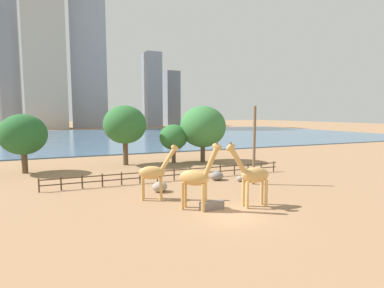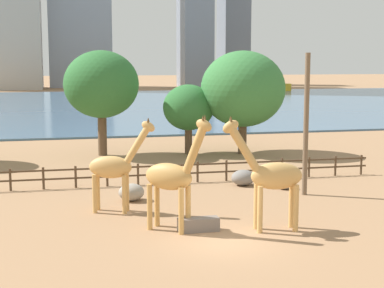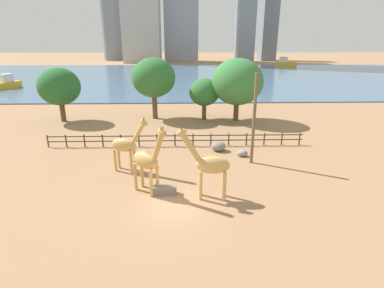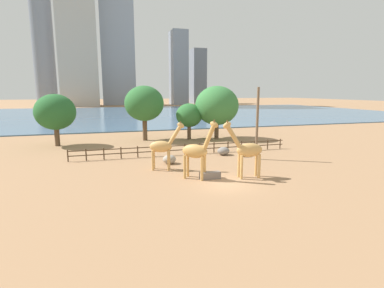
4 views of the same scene
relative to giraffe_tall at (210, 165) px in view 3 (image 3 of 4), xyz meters
name	(u,v)px [view 3 (image 3 of 4)]	position (x,y,z in m)	size (l,w,h in m)	color
ground_plane	(181,75)	(-2.46, 78.79, -2.44)	(400.00, 400.00, 0.00)	#9E7551
harbor_water	(181,76)	(-2.46, 75.79, -2.34)	(180.00, 86.00, 0.20)	#476B8C
giraffe_tall	(210,165)	(0.00, 0.00, 0.00)	(3.69, 1.11, 5.08)	tan
giraffe_companion	(126,145)	(-6.39, 4.71, -0.19)	(3.38, 1.64, 4.69)	tan
giraffe_young	(147,161)	(-4.23, 0.90, -0.02)	(2.90, 2.60, 5.18)	tan
utility_pole	(254,120)	(4.27, 6.17, 1.48)	(0.28, 0.28, 7.84)	brown
boulder_near_fence	(144,156)	(-5.31, 6.87, -1.98)	(1.37, 1.23, 0.92)	gray
boulder_by_pole	(242,153)	(3.77, 7.72, -2.14)	(1.02, 0.79, 0.59)	gray
boulder_small	(218,146)	(1.69, 9.26, -1.96)	(1.43, 1.26, 0.95)	gray
feeding_trough	(164,190)	(-3.15, 0.55, -2.14)	(1.80, 0.60, 0.60)	#72665B
enclosure_fence	(176,139)	(-2.52, 10.79, -1.69)	(26.12, 0.14, 1.30)	#4C3826
tree_left_large	(204,92)	(1.13, 21.87, 1.26)	(4.06, 4.06, 5.56)	brown
tree_center_broad	(154,78)	(-5.66, 22.58, 3.13)	(5.84, 5.84, 8.23)	brown
tree_right_tall	(237,82)	(5.39, 21.06, 2.74)	(6.72, 6.72, 8.22)	brown
tree_left_small	(59,87)	(-17.81, 21.30, 2.18)	(5.35, 5.35, 7.05)	brown
boat_ferry	(4,84)	(-41.41, 49.96, -1.16)	(5.27, 7.59, 6.44)	gold
boat_sailboat	(285,63)	(41.80, 111.81, -0.95)	(9.12, 5.01, 3.80)	gold
skyline_block_central	(245,21)	(29.76, 142.39, 17.38)	(8.40, 12.07, 39.62)	gray
skyline_block_left	(268,30)	(44.96, 154.74, 13.71)	(8.06, 10.46, 32.29)	slate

